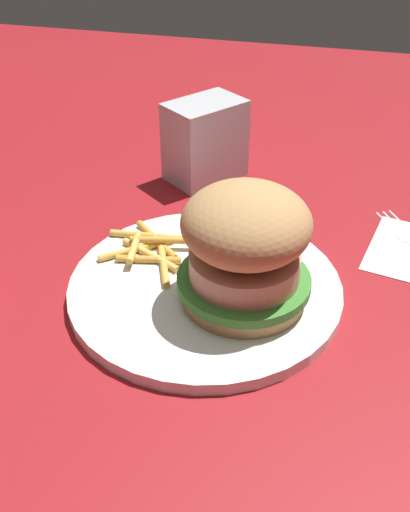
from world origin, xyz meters
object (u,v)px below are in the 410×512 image
(napkin_dispenser, at_px, (205,141))
(sandwich, at_px, (245,247))
(plate, at_px, (205,288))
(fries_pile, at_px, (153,247))

(napkin_dispenser, bearing_deg, sandwich, 58.61)
(sandwich, relative_size, napkin_dispenser, 1.22)
(sandwich, height_order, napkin_dispenser, sandwich)
(sandwich, xyz_separation_m, napkin_dispenser, (-0.10, 0.24, -0.02))
(plate, distance_m, fries_pile, 0.07)
(fries_pile, height_order, napkin_dispenser, napkin_dispenser)
(plate, xyz_separation_m, sandwich, (0.04, -0.01, 0.06))
(plate, bearing_deg, fries_pile, 150.46)
(plate, distance_m, sandwich, 0.07)
(sandwich, bearing_deg, fries_pile, 154.43)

